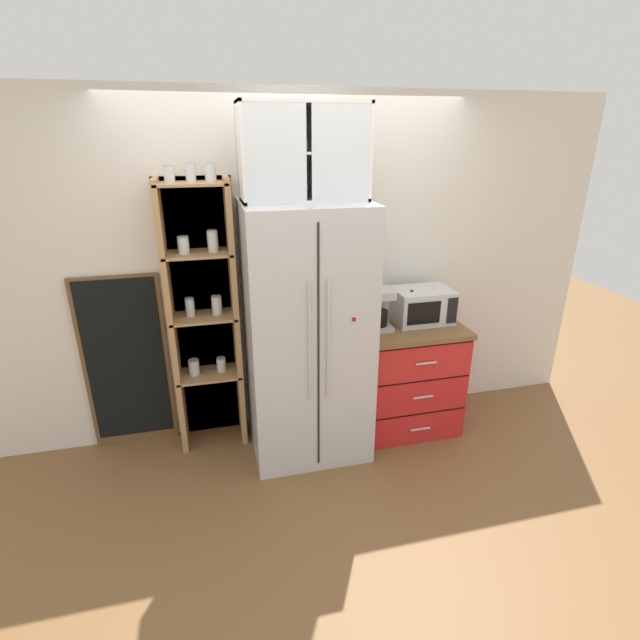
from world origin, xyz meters
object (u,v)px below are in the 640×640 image
(microwave, at_px, (422,305))
(chalkboard_menu, at_px, (127,363))
(bottle_cobalt, at_px, (410,309))
(coffee_maker, at_px, (379,308))
(mug_red, at_px, (409,317))
(refrigerator, at_px, (306,333))

(microwave, xyz_separation_m, chalkboard_menu, (-2.22, 0.22, -0.34))
(bottle_cobalt, bearing_deg, coffee_maker, -176.26)
(mug_red, bearing_deg, refrigerator, -172.32)
(bottle_cobalt, bearing_deg, microwave, 13.07)
(mug_red, bearing_deg, chalkboard_menu, 173.98)
(refrigerator, xyz_separation_m, coffee_maker, (0.57, 0.07, 0.12))
(mug_red, height_order, bottle_cobalt, bottle_cobalt)
(chalkboard_menu, bearing_deg, refrigerator, -14.67)
(mug_red, relative_size, bottle_cobalt, 0.46)
(coffee_maker, xyz_separation_m, chalkboard_menu, (-1.85, 0.27, -0.36))
(refrigerator, height_order, chalkboard_menu, refrigerator)
(refrigerator, relative_size, bottle_cobalt, 6.85)
(coffee_maker, bearing_deg, refrigerator, -173.01)
(coffee_maker, bearing_deg, chalkboard_menu, 171.83)
(coffee_maker, xyz_separation_m, mug_red, (0.27, 0.04, -0.11))
(refrigerator, height_order, microwave, refrigerator)
(refrigerator, relative_size, coffee_maker, 5.96)
(microwave, relative_size, mug_red, 3.53)
(microwave, height_order, chalkboard_menu, chalkboard_menu)
(bottle_cobalt, bearing_deg, chalkboard_menu, 173.29)
(coffee_maker, bearing_deg, bottle_cobalt, 3.74)
(microwave, xyz_separation_m, bottle_cobalt, (-0.11, -0.02, -0.01))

